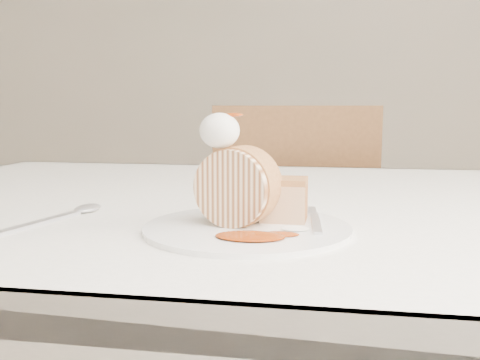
# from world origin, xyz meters

# --- Properties ---
(table) EXTENTS (1.40, 0.90, 0.75)m
(table) POSITION_xyz_m (0.00, 0.20, 0.66)
(table) COLOR silver
(table) RESTS_ON ground
(chair_far) EXTENTS (0.50, 0.50, 0.89)m
(chair_far) POSITION_xyz_m (-0.02, 0.83, 0.51)
(chair_far) COLOR brown
(chair_far) RESTS_ON ground
(plate) EXTENTS (0.25, 0.25, 0.01)m
(plate) POSITION_xyz_m (-0.01, -0.02, 0.75)
(plate) COLOR white
(plate) RESTS_ON table
(roulade_slice) EXTENTS (0.10, 0.07, 0.09)m
(roulade_slice) POSITION_xyz_m (-0.02, -0.01, 0.80)
(roulade_slice) COLOR #FFDEB1
(roulade_slice) RESTS_ON plate
(cake_chunk) EXTENTS (0.05, 0.05, 0.04)m
(cake_chunk) POSITION_xyz_m (0.03, 0.02, 0.78)
(cake_chunk) COLOR #AE7741
(cake_chunk) RESTS_ON plate
(whipped_cream) EXTENTS (0.05, 0.05, 0.04)m
(whipped_cream) POSITION_xyz_m (-0.04, -0.01, 0.87)
(whipped_cream) COLOR white
(whipped_cream) RESTS_ON roulade_slice
(caramel_drizzle) EXTENTS (0.02, 0.02, 0.01)m
(caramel_drizzle) POSITION_xyz_m (-0.03, -0.01, 0.89)
(caramel_drizzle) COLOR #8D2B05
(caramel_drizzle) RESTS_ON whipped_cream
(caramel_pool) EXTENTS (0.08, 0.05, 0.00)m
(caramel_pool) POSITION_xyz_m (0.00, -0.07, 0.76)
(caramel_pool) COLOR #8D2B05
(caramel_pool) RESTS_ON plate
(fork) EXTENTS (0.03, 0.14, 0.00)m
(fork) POSITION_xyz_m (0.07, 0.00, 0.76)
(fork) COLOR silver
(fork) RESTS_ON plate
(spoon) EXTENTS (0.07, 0.18, 0.00)m
(spoon) POSITION_xyz_m (-0.27, -0.03, 0.75)
(spoon) COLOR silver
(spoon) RESTS_ON table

